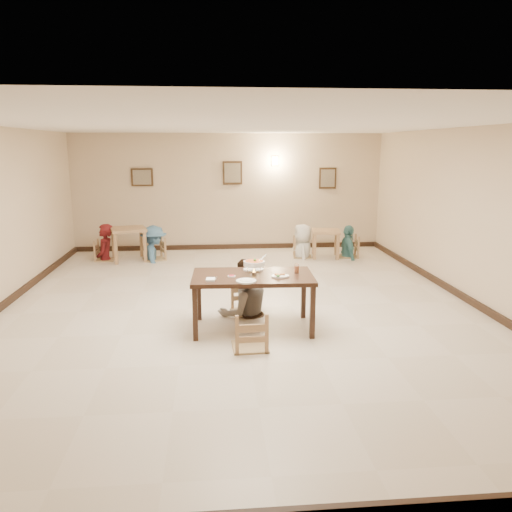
{
  "coord_description": "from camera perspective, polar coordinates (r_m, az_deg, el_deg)",
  "views": [
    {
      "loc": [
        -0.45,
        -8.04,
        2.66
      ],
      "look_at": [
        0.23,
        -0.47,
        0.99
      ],
      "focal_mm": 35.0,
      "sensor_mm": 36.0,
      "label": 1
    }
  ],
  "objects": [
    {
      "name": "bg_table_left",
      "position": [
        12.18,
        -14.37,
        2.48
      ],
      "size": [
        0.96,
        0.96,
        0.78
      ],
      "rotation": [
        0.0,
        0.0,
        0.27
      ],
      "color": "#A17B55",
      "rests_on": "floor"
    },
    {
      "name": "rice_plate_near",
      "position": [
        6.93,
        -1.13,
        -2.85
      ],
      "size": [
        0.28,
        0.28,
        0.06
      ],
      "color": "white",
      "rests_on": "main_table"
    },
    {
      "name": "fried_plate",
      "position": [
        7.19,
        2.78,
        -2.25
      ],
      "size": [
        0.26,
        0.26,
        0.06
      ],
      "color": "white",
      "rests_on": "main_table"
    },
    {
      "name": "baseboard_back",
      "position": [
        13.28,
        -3.05,
        1.08
      ],
      "size": [
        8.0,
        0.06,
        0.12
      ],
      "primitive_type": "cube",
      "color": "black",
      "rests_on": "floor"
    },
    {
      "name": "ceiling",
      "position": [
        8.06,
        -1.96,
        14.8
      ],
      "size": [
        10.0,
        10.0,
        0.0
      ],
      "primitive_type": "plane",
      "color": "white",
      "rests_on": "wall_back"
    },
    {
      "name": "bg_chair_lr",
      "position": [
        12.14,
        -11.62,
        1.94
      ],
      "size": [
        0.48,
        0.48,
        1.03
      ],
      "rotation": [
        0.0,
        0.0,
        -1.23
      ],
      "color": "tan",
      "rests_on": "floor"
    },
    {
      "name": "chair_near",
      "position": [
        6.68,
        -0.7,
        -6.47
      ],
      "size": [
        0.47,
        0.47,
        1.01
      ],
      "rotation": [
        0.0,
        0.0,
        3.18
      ],
      "color": "tan",
      "rests_on": "floor"
    },
    {
      "name": "bg_chair_rr",
      "position": [
        12.41,
        10.53,
        2.17
      ],
      "size": [
        0.47,
        0.47,
        1.01
      ],
      "rotation": [
        0.0,
        0.0,
        -1.67
      ],
      "color": "tan",
      "rests_on": "floor"
    },
    {
      "name": "baseboard_right",
      "position": [
        9.54,
        22.82,
        -4.43
      ],
      "size": [
        0.06,
        10.0,
        0.12
      ],
      "primitive_type": "cube",
      "color": "black",
      "rests_on": "floor"
    },
    {
      "name": "wall_front",
      "position": [
        3.29,
        3.1,
        -8.33
      ],
      "size": [
        10.0,
        0.0,
        10.0
      ],
      "primitive_type": "plane",
      "rotation": [
        -1.57,
        0.0,
        0.0
      ],
      "color": "beige",
      "rests_on": "floor"
    },
    {
      "name": "bg_table_right",
      "position": [
        12.29,
        7.98,
        2.33
      ],
      "size": [
        0.78,
        0.78,
        0.67
      ],
      "rotation": [
        0.0,
        0.0,
        -0.18
      ],
      "color": "#A17B55",
      "rests_on": "floor"
    },
    {
      "name": "bg_diner_a",
      "position": [
        12.32,
        -17.06,
        3.5
      ],
      "size": [
        0.43,
        0.64,
        1.75
      ],
      "primitive_type": "imported",
      "rotation": [
        0.0,
        0.0,
        4.73
      ],
      "color": "#551114",
      "rests_on": "floor"
    },
    {
      "name": "wall_sconce",
      "position": [
        13.11,
        2.18,
        10.81
      ],
      "size": [
        0.16,
        0.05,
        0.22
      ],
      "primitive_type": "cube",
      "color": "#FFD88C",
      "rests_on": "wall_back"
    },
    {
      "name": "wall_back",
      "position": [
        13.1,
        -3.13,
        7.29
      ],
      "size": [
        10.0,
        0.0,
        10.0
      ],
      "primitive_type": "plane",
      "rotation": [
        1.57,
        0.0,
        0.0
      ],
      "color": "beige",
      "rests_on": "floor"
    },
    {
      "name": "picture_b",
      "position": [
        13.03,
        -2.71,
        9.48
      ],
      "size": [
        0.5,
        0.04,
        0.6
      ],
      "color": "#322112",
      "rests_on": "wall_back"
    },
    {
      "name": "main_diner",
      "position": [
        7.94,
        -1.33,
        -0.3
      ],
      "size": [
        1.06,
        0.93,
        1.83
      ],
      "primitive_type": "imported",
      "rotation": [
        0.0,
        0.0,
        3.45
      ],
      "color": "gray",
      "rests_on": "floor"
    },
    {
      "name": "bg_diner_b",
      "position": [
        12.09,
        -11.68,
        3.42
      ],
      "size": [
        0.83,
        1.18,
        1.66
      ],
      "primitive_type": "imported",
      "rotation": [
        0.0,
        0.0,
        1.79
      ],
      "color": "teal",
      "rests_on": "floor"
    },
    {
      "name": "bg_chair_rl",
      "position": [
        12.25,
        5.36,
        2.02
      ],
      "size": [
        0.44,
        0.44,
        0.94
      ],
      "rotation": [
        0.0,
        0.0,
        1.46
      ],
      "color": "tan",
      "rests_on": "floor"
    },
    {
      "name": "picture_a",
      "position": [
        13.14,
        -12.89,
        8.77
      ],
      "size": [
        0.55,
        0.04,
        0.45
      ],
      "color": "#322112",
      "rests_on": "wall_back"
    },
    {
      "name": "floor",
      "position": [
        8.48,
        -1.81,
        -5.9
      ],
      "size": [
        10.0,
        10.0,
        0.0
      ],
      "primitive_type": "plane",
      "color": "beige",
      "rests_on": "ground"
    },
    {
      "name": "bg_chair_ll",
      "position": [
        12.38,
        -16.94,
        1.61
      ],
      "size": [
        0.43,
        0.43,
        0.92
      ],
      "rotation": [
        0.0,
        0.0,
        1.55
      ],
      "color": "tan",
      "rests_on": "floor"
    },
    {
      "name": "rice_plate_far",
      "position": [
        7.56,
        -0.3,
        -1.52
      ],
      "size": [
        0.31,
        0.31,
        0.07
      ],
      "color": "white",
      "rests_on": "main_table"
    },
    {
      "name": "drink_glass",
      "position": [
        7.41,
        4.67,
        -1.47
      ],
      "size": [
        0.07,
        0.07,
        0.14
      ],
      "color": "white",
      "rests_on": "main_table"
    },
    {
      "name": "napkin_cutlery",
      "position": [
        7.02,
        -5.19,
        -2.69
      ],
      "size": [
        0.16,
        0.25,
        0.03
      ],
      "color": "white",
      "rests_on": "main_table"
    },
    {
      "name": "chair_far",
      "position": [
        8.11,
        -1.08,
        -3.29
      ],
      "size": [
        0.44,
        0.44,
        0.94
      ],
      "rotation": [
        0.0,
        0.0,
        0.27
      ],
      "color": "tan",
      "rests_on": "floor"
    },
    {
      "name": "curry_warmer",
      "position": [
        7.29,
        -0.21,
        -0.86
      ],
      "size": [
        0.35,
        0.31,
        0.28
      ],
      "color": "silver",
      "rests_on": "main_table"
    },
    {
      "name": "wall_right",
      "position": [
        9.26,
        23.73,
        4.15
      ],
      "size": [
        0.0,
        10.0,
        10.0
      ],
      "primitive_type": "plane",
      "rotation": [
        1.57,
        0.0,
        -1.57
      ],
      "color": "beige",
      "rests_on": "floor"
    },
    {
      "name": "bg_diner_c",
      "position": [
        12.19,
        5.39,
        3.64
      ],
      "size": [
        0.57,
        0.83,
        1.63
      ],
      "primitive_type": "imported",
      "rotation": [
        0.0,
        0.0,
        4.65
      ],
      "color": "silver",
      "rests_on": "floor"
    },
    {
      "name": "main_table",
      "position": [
        7.32,
        -0.38,
        -2.8
      ],
      "size": [
        1.8,
        1.05,
        0.83
      ],
      "rotation": [
        0.0,
        0.0,
        -0.04
      ],
      "color": "#321D13",
      "rests_on": "floor"
    },
    {
      "name": "chili_dish",
      "position": [
        7.19,
        -2.81,
        -2.31
      ],
      "size": [
        0.11,
        0.11,
        0.02
      ],
      "color": "white",
      "rests_on": "main_table"
    },
    {
      "name": "bg_diner_d",
      "position": [
        12.37,
        10.58,
        3.47
      ],
      "size": [
        0.4,
        0.93,
        1.58
      ],
      "primitive_type": "imported",
      "rotation": [
        0.0,
        0.0,
        1.59
      ],
      "color": "teal",
      "rests_on": "floor"
    },
    {
      "name": "picture_c",
      "position": [
        13.37,
        8.19,
        8.8
      ],
      "size": [
        0.45,
        0.04,
        0.55
      ],
      "color": "#322112",
      "rests_on": "wall_back"
    }
  ]
}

